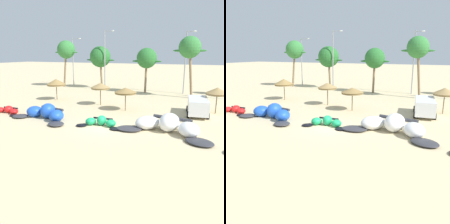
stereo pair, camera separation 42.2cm
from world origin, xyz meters
The scene contains 17 objects.
ground_plane centered at (0.00, 0.00, 0.00)m, with size 260.00×260.00×0.00m, color beige.
kite_far_left centered at (-12.40, 0.31, 0.31)m, with size 4.67×2.16×0.81m.
kite_left centered at (-6.82, 0.16, 0.60)m, with size 7.28×3.88×1.57m.
kite_left_of_center centered at (-0.48, 0.32, 0.36)m, with size 4.59×2.27×0.94m.
kite_center centered at (5.59, 0.93, 0.61)m, with size 8.65×4.68×1.60m.
beach_umbrella_near_van centered at (-12.10, 9.17, 2.57)m, with size 2.74×2.74×3.04m.
beach_umbrella_middle centered at (-4.68, 8.57, 2.52)m, with size 2.51×2.51×2.91m.
beach_umbrella_near_palms centered at (-0.62, 7.06, 2.37)m, with size 2.64×2.64×2.73m.
beach_umbrella_outermost centered at (9.20, 9.97, 2.52)m, with size 2.52×2.52×2.94m.
parked_van centered at (7.36, 8.39, 1.09)m, with size 2.74×5.01×1.84m.
palm_leftmost centered at (-18.74, 21.56, 7.21)m, with size 5.24×3.50×9.04m.
palm_left centered at (-11.75, 22.52, 5.91)m, with size 5.89×3.93×7.92m.
palm_left_of_gap centered at (-2.17, 20.74, 5.75)m, with size 5.05×3.37×7.50m.
palm_center_left centered at (4.84, 18.80, 7.36)m, with size 4.82×3.21×9.07m.
lamppost_west centered at (-19.17, 24.78, 5.41)m, with size 2.17×0.24×9.64m.
lamppost_west_center centered at (-9.96, 21.07, 5.85)m, with size 1.98×0.24×10.55m.
lamppost_east_center centered at (3.94, 22.49, 5.58)m, with size 1.52×0.24×10.12m.
Camera 1 is at (9.37, -18.97, 6.66)m, focal length 38.57 mm.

